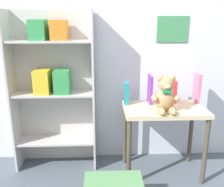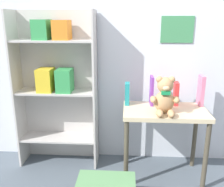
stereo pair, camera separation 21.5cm
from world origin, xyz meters
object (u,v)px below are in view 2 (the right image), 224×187
Objects in this scene: teddy_bear at (165,97)px; book_standing_purple at (152,90)px; bookshelf_side at (57,81)px; book_standing_red at (176,94)px; display_table at (164,121)px; book_standing_teal at (127,94)px; book_standing_pink at (201,91)px.

teddy_bear is 0.24m from book_standing_purple.
book_standing_red is (1.09, -0.08, -0.08)m from bookshelf_side.
book_standing_red is (0.11, 0.13, 0.21)m from display_table.
bookshelf_side is 7.06× the size of book_standing_red.
book_standing_teal is 0.43m from book_standing_red.
display_table is at bearing -159.37° from book_standing_pink.
bookshelf_side is at bearing 162.44° from teddy_bear.
display_table is 0.26m from teddy_bear.
teddy_bear is at bearing -104.08° from display_table.
book_standing_red reaches higher than book_standing_teal.
bookshelf_side is 4.78× the size of teddy_bear.
book_standing_pink is at bearing -3.45° from bookshelf_side.
bookshelf_side is at bearing 174.61° from book_standing_pink.
book_standing_teal is at bearing -7.85° from bookshelf_side.
display_table is at bearing -12.22° from bookshelf_side.
teddy_bear is 1.14× the size of book_standing_pink.
display_table is at bearing 75.92° from teddy_bear.
book_standing_teal is (0.66, -0.09, -0.08)m from bookshelf_side.
book_standing_purple is (0.21, 0.01, 0.03)m from book_standing_teal.
bookshelf_side is 5.46× the size of book_standing_pink.
book_standing_purple is at bearing 110.78° from teddy_bear.
teddy_bear is at bearing -118.19° from book_standing_red.
book_standing_pink is at bearing 2.02° from book_standing_teal.
display_table is 2.64× the size of book_standing_pink.
book_standing_purple is 0.96× the size of book_standing_pink.
book_standing_teal is at bearing 159.30° from display_table.
teddy_bear reaches higher than display_table.
book_standing_pink is at bearing 33.08° from teddy_bear.
book_standing_red is at bearing 59.37° from teddy_bear.
bookshelf_side reaches higher than book_standing_purple.
book_standing_purple reaches higher than book_standing_red.
book_standing_red is (0.13, 0.22, -0.04)m from teddy_bear.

